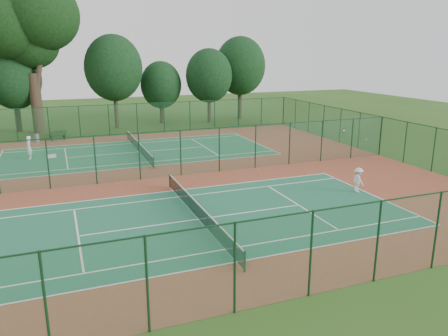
{
  "coord_description": "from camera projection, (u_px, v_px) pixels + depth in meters",
  "views": [
    {
      "loc": [
        -6.85,
        -30.73,
        9.09
      ],
      "look_at": [
        3.18,
        -4.73,
        1.6
      ],
      "focal_mm": 35.0,
      "sensor_mm": 36.0,
      "label": 1
    }
  ],
  "objects": [
    {
      "name": "ground",
      "position": [
        161.0,
        177.0,
        32.43
      ],
      "size": [
        120.0,
        120.0,
        0.0
      ],
      "primitive_type": "plane",
      "color": "#2B5119",
      "rests_on": "ground"
    },
    {
      "name": "red_pad",
      "position": [
        161.0,
        177.0,
        32.43
      ],
      "size": [
        40.0,
        36.0,
        0.01
      ],
      "primitive_type": "cube",
      "color": "brown",
      "rests_on": "ground"
    },
    {
      "name": "trash_bin",
      "position": [
        37.0,
        138.0,
        44.6
      ],
      "size": [
        0.63,
        0.63,
        0.9
      ],
      "primitive_type": "cylinder",
      "rotation": [
        0.0,
        0.0,
        0.32
      ],
      "color": "slate",
      "rests_on": "red_pad"
    },
    {
      "name": "bench",
      "position": [
        58.0,
        135.0,
        45.7
      ],
      "size": [
        1.7,
        0.97,
        1.01
      ],
      "rotation": [
        0.0,
        0.0,
        0.33
      ],
      "color": "black",
      "rests_on": "red_pad"
    },
    {
      "name": "big_tree",
      "position": [
        29.0,
        25.0,
        47.2
      ],
      "size": [
        10.84,
        7.94,
        16.66
      ],
      "color": "#36281D",
      "rests_on": "ground"
    },
    {
      "name": "fence_north",
      "position": [
        123.0,
        120.0,
        48.19
      ],
      "size": [
        40.0,
        0.09,
        3.5
      ],
      "color": "#1A502A",
      "rests_on": "ground"
    },
    {
      "name": "fence_south",
      "position": [
        274.0,
        261.0,
        15.76
      ],
      "size": [
        40.0,
        0.09,
        3.5
      ],
      "color": "#1B5331",
      "rests_on": "ground"
    },
    {
      "name": "court_near",
      "position": [
        198.0,
        219.0,
        24.32
      ],
      "size": [
        23.77,
        10.97,
        0.01
      ],
      "primitive_type": "cube",
      "color": "#206646",
      "rests_on": "red_pad"
    },
    {
      "name": "fence_divider",
      "position": [
        160.0,
        154.0,
        31.98
      ],
      "size": [
        40.0,
        0.09,
        3.5
      ],
      "color": "#1B5335",
      "rests_on": "ground"
    },
    {
      "name": "kit_bag",
      "position": [
        52.0,
        156.0,
        38.36
      ],
      "size": [
        0.77,
        0.38,
        0.28
      ],
      "primitive_type": "cube",
      "rotation": [
        0.0,
        0.0,
        0.14
      ],
      "color": "silver",
      "rests_on": "red_pad"
    },
    {
      "name": "player_far",
      "position": [
        29.0,
        148.0,
        37.67
      ],
      "size": [
        0.48,
        0.73,
        2.0
      ],
      "primitive_type": "imported",
      "rotation": [
        0.0,
        0.0,
        -1.57
      ],
      "color": "white",
      "rests_on": "court_far"
    },
    {
      "name": "tennis_net_near",
      "position": [
        198.0,
        210.0,
        24.18
      ],
      "size": [
        0.1,
        12.9,
        0.97
      ],
      "color": "#163E20",
      "rests_on": "ground"
    },
    {
      "name": "stray_ball_b",
      "position": [
        259.0,
        169.0,
        34.49
      ],
      "size": [
        0.07,
        0.07,
        0.07
      ],
      "primitive_type": "sphere",
      "color": "#D4E535",
      "rests_on": "red_pad"
    },
    {
      "name": "court_far",
      "position": [
        139.0,
        152.0,
        40.54
      ],
      "size": [
        23.77,
        10.97,
        0.01
      ],
      "primitive_type": "cube",
      "color": "#21693F",
      "rests_on": "red_pad"
    },
    {
      "name": "stray_ball_c",
      "position": [
        117.0,
        183.0,
        30.86
      ],
      "size": [
        0.07,
        0.07,
        0.07
      ],
      "primitive_type": "sphere",
      "color": "#F0F138",
      "rests_on": "red_pad"
    },
    {
      "name": "evergreen_row",
      "position": [
        121.0,
        126.0,
        54.46
      ],
      "size": [
        39.0,
        5.0,
        12.0
      ],
      "primitive_type": null,
      "color": "black",
      "rests_on": "ground"
    },
    {
      "name": "fence_east",
      "position": [
        381.0,
        136.0,
        38.93
      ],
      "size": [
        0.09,
        36.0,
        3.5
      ],
      "rotation": [
        0.0,
        0.0,
        1.57
      ],
      "color": "#1B5132",
      "rests_on": "ground"
    },
    {
      "name": "player_near",
      "position": [
        358.0,
        180.0,
        28.84
      ],
      "size": [
        0.66,
        1.09,
        1.65
      ],
      "primitive_type": "imported",
      "rotation": [
        0.0,
        0.0,
        1.53
      ],
      "color": "silver",
      "rests_on": "court_near"
    },
    {
      "name": "tennis_net_far",
      "position": [
        139.0,
        146.0,
        40.4
      ],
      "size": [
        0.1,
        12.9,
        0.97
      ],
      "color": "#163E26",
      "rests_on": "ground"
    },
    {
      "name": "stray_ball_a",
      "position": [
        193.0,
        177.0,
        32.36
      ],
      "size": [
        0.07,
        0.07,
        0.07
      ],
      "primitive_type": "sphere",
      "color": "#BBD130",
      "rests_on": "red_pad"
    }
  ]
}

